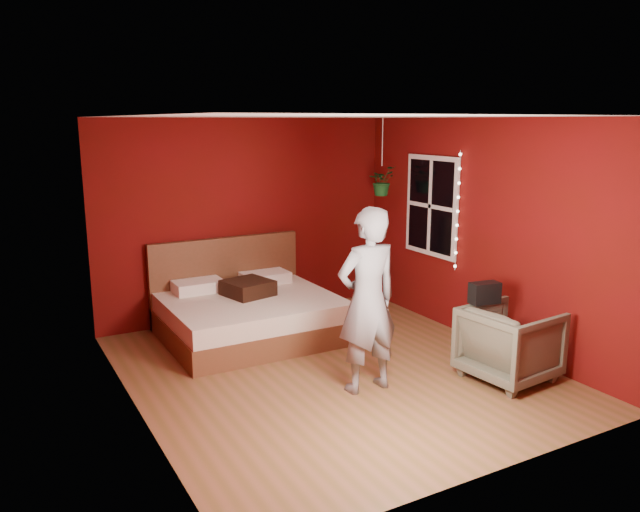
{
  "coord_description": "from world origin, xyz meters",
  "views": [
    {
      "loc": [
        -3.1,
        -5.28,
        2.56
      ],
      "look_at": [
        0.07,
        0.4,
        1.15
      ],
      "focal_mm": 35.0,
      "sensor_mm": 36.0,
      "label": 1
    }
  ],
  "objects": [
    {
      "name": "window",
      "position": [
        1.97,
        0.9,
        1.5
      ],
      "size": [
        0.05,
        0.97,
        1.27
      ],
      "color": "white",
      "rests_on": "room_walls"
    },
    {
      "name": "floor",
      "position": [
        0.0,
        0.0,
        0.0
      ],
      "size": [
        4.5,
        4.5,
        0.0
      ],
      "primitive_type": "plane",
      "color": "brown",
      "rests_on": "ground"
    },
    {
      "name": "bed",
      "position": [
        -0.35,
        1.45,
        0.29
      ],
      "size": [
        1.99,
        1.7,
        1.1
      ],
      "color": "brown",
      "rests_on": "ground"
    },
    {
      "name": "person",
      "position": [
        0.05,
        -0.55,
        0.9
      ],
      "size": [
        0.66,
        0.44,
        1.79
      ],
      "primitive_type": "imported",
      "rotation": [
        0.0,
        0.0,
        3.15
      ],
      "color": "slate",
      "rests_on": "ground"
    },
    {
      "name": "armchair",
      "position": [
        1.44,
        -1.04,
        0.38
      ],
      "size": [
        0.9,
        0.88,
        0.75
      ],
      "primitive_type": "imported",
      "rotation": [
        0.0,
        0.0,
        1.67
      ],
      "color": "#61614D",
      "rests_on": "ground"
    },
    {
      "name": "room_walls",
      "position": [
        0.0,
        0.0,
        1.68
      ],
      "size": [
        4.04,
        4.54,
        2.62
      ],
      "color": "#630A0D",
      "rests_on": "ground"
    },
    {
      "name": "hanging_plant",
      "position": [
        1.61,
        1.5,
        1.79
      ],
      "size": [
        0.43,
        0.4,
        1.01
      ],
      "color": "silver",
      "rests_on": "room_walls"
    },
    {
      "name": "throw_pillow",
      "position": [
        -0.33,
        1.48,
        0.59
      ],
      "size": [
        0.61,
        0.61,
        0.18
      ],
      "primitive_type": "cube",
      "rotation": [
        0.0,
        0.0,
        0.23
      ],
      "color": "#321B10",
      "rests_on": "bed"
    },
    {
      "name": "fairy_lights",
      "position": [
        1.94,
        0.37,
        1.5
      ],
      "size": [
        0.04,
        0.04,
        1.45
      ],
      "color": "silver",
      "rests_on": "room_walls"
    },
    {
      "name": "handbag",
      "position": [
        1.31,
        -0.79,
        0.86
      ],
      "size": [
        0.32,
        0.2,
        0.22
      ],
      "primitive_type": "cube",
      "rotation": [
        0.0,
        0.0,
        -0.16
      ],
      "color": "black",
      "rests_on": "armchair"
    }
  ]
}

